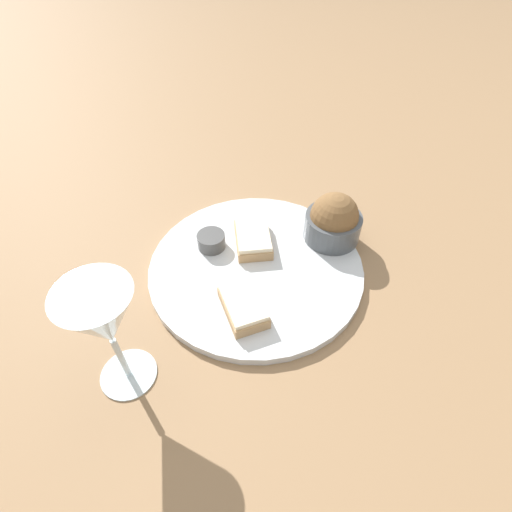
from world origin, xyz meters
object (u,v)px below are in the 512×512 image
object	(u,v)px
sauce_ramekin	(211,240)
cheese_toast_far	(243,306)
salad_bowl	(332,220)
cheese_toast_near	(253,238)
wine_glass	(104,322)

from	to	relation	value
sauce_ramekin	cheese_toast_far	world-z (taller)	same
sauce_ramekin	salad_bowl	bearing A→B (deg)	70.70
salad_bowl	cheese_toast_far	world-z (taller)	salad_bowl
salad_bowl	cheese_toast_near	bearing A→B (deg)	-108.31
sauce_ramekin	cheese_toast_near	world-z (taller)	same
cheese_toast_far	cheese_toast_near	bearing A→B (deg)	147.73
wine_glass	salad_bowl	bearing A→B (deg)	103.81
cheese_toast_near	wine_glass	world-z (taller)	wine_glass
sauce_ramekin	cheese_toast_near	size ratio (longest dim) A/B	0.46
sauce_ramekin	wine_glass	world-z (taller)	wine_glass
salad_bowl	cheese_toast_near	xyz separation A→B (m)	(-0.04, -0.13, -0.02)
cheese_toast_near	wine_glass	bearing A→B (deg)	-61.70
salad_bowl	cheese_toast_near	size ratio (longest dim) A/B	0.93
wine_glass	sauce_ramekin	bearing A→B (deg)	130.84
cheese_toast_far	sauce_ramekin	bearing A→B (deg)	175.89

